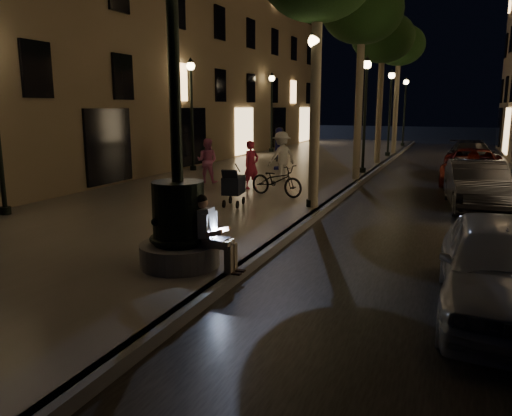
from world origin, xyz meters
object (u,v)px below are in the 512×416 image
at_px(lamp_left_c, 272,102).
at_px(pedestrian_red, 251,165).
at_px(stroller, 234,185).
at_px(tree_second, 362,12).
at_px(pedestrian_blue, 279,148).
at_px(lamp_curb_b, 365,100).
at_px(fountain_lamppost, 178,209).
at_px(car_second, 477,185).
at_px(car_third, 473,167).
at_px(lamp_curb_c, 390,102).
at_px(pedestrian_dark, 279,144).
at_px(pedestrian_white, 282,156).
at_px(car_front, 502,267).
at_px(lamp_curb_d, 405,103).
at_px(lamp_curb_a, 314,96).
at_px(lamp_left_b, 191,100).
at_px(pedestrian_pink, 207,161).
at_px(tree_far, 399,46).
at_px(tree_third, 383,39).
at_px(seated_man_laptop, 210,230).
at_px(car_rear, 471,156).
at_px(bicycle, 277,180).

bearing_deg(lamp_left_c, pedestrian_red, -72.46).
height_order(lamp_left_c, stroller, lamp_left_c).
distance_m(tree_second, pedestrian_blue, 6.65).
relative_size(lamp_curb_b, lamp_left_c, 1.00).
height_order(fountain_lamppost, car_second, fountain_lamppost).
bearing_deg(lamp_curb_b, car_third, -6.02).
distance_m(lamp_curb_c, pedestrian_dark, 7.31).
distance_m(car_second, pedestrian_white, 7.05).
bearing_deg(pedestrian_red, car_front, -109.83).
distance_m(tree_second, lamp_curb_d, 18.26).
bearing_deg(lamp_curb_a, lamp_curb_b, 90.00).
height_order(lamp_left_b, pedestrian_pink, lamp_left_b).
distance_m(lamp_left_b, car_front, 16.64).
bearing_deg(lamp_left_b, tree_far, 59.11).
relative_size(lamp_curb_a, pedestrian_pink, 2.96).
bearing_deg(lamp_curb_d, lamp_curb_c, -90.00).
height_order(tree_third, car_front, tree_third).
bearing_deg(seated_man_laptop, car_second, 62.40).
bearing_deg(lamp_left_c, seated_man_laptop, -72.32).
bearing_deg(pedestrian_white, lamp_curb_d, -154.08).
xyz_separation_m(stroller, car_second, (6.35, 3.14, -0.08)).
relative_size(car_front, pedestrian_dark, 2.42).
bearing_deg(lamp_curb_b, car_front, -72.16).
height_order(fountain_lamppost, lamp_curb_d, fountain_lamppost).
xyz_separation_m(lamp_curb_c, lamp_left_c, (-7.10, 0.00, 0.00)).
bearing_deg(tree_second, lamp_curb_b, 92.86).
bearing_deg(lamp_curb_b, pedestrian_blue, -175.31).
relative_size(fountain_lamppost, car_second, 1.21).
bearing_deg(lamp_curb_a, car_rear, 70.50).
bearing_deg(car_second, lamp_curb_a, -156.83).
bearing_deg(lamp_curb_b, seated_man_laptop, -90.36).
bearing_deg(lamp_curb_c, car_front, -78.50).
relative_size(tree_far, car_rear, 1.61).
distance_m(lamp_curb_d, lamp_left_b, 19.35).
bearing_deg(car_rear, seated_man_laptop, -109.24).
bearing_deg(car_second, pedestrian_white, 157.06).
relative_size(lamp_curb_c, car_third, 0.99).
bearing_deg(car_rear, pedestrian_white, -136.86).
xyz_separation_m(pedestrian_white, pedestrian_blue, (-1.25, 3.24, 0.01)).
bearing_deg(lamp_curb_a, fountain_lamppost, -96.65).
height_order(lamp_curb_c, lamp_left_b, same).
relative_size(lamp_curb_d, car_third, 0.99).
distance_m(seated_man_laptop, pedestrian_white, 10.72).
bearing_deg(seated_man_laptop, tree_third, 89.72).
relative_size(lamp_curb_a, car_rear, 1.04).
height_order(lamp_left_b, pedestrian_blue, lamp_left_b).
bearing_deg(stroller, pedestrian_white, 85.50).
xyz_separation_m(lamp_curb_b, pedestrian_red, (-2.76, -5.73, -2.22)).
height_order(stroller, bicycle, stroller).
bearing_deg(lamp_curb_c, pedestrian_white, -101.90).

